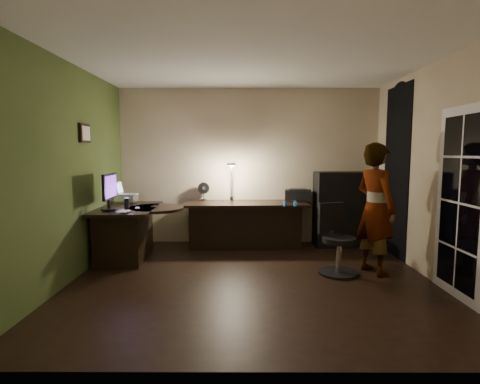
{
  "coord_description": "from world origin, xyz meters",
  "views": [
    {
      "loc": [
        -0.13,
        -4.57,
        1.6
      ],
      "look_at": [
        -0.15,
        1.05,
        1.0
      ],
      "focal_mm": 28.0,
      "sensor_mm": 36.0,
      "label": 1
    }
  ],
  "objects_px": {
    "cabinet": "(340,209)",
    "office_chair": "(339,240)",
    "desk_left": "(128,233)",
    "monitor": "(109,197)",
    "desk_right": "(245,225)",
    "person": "(375,209)"
  },
  "relations": [
    {
      "from": "desk_left",
      "to": "cabinet",
      "type": "height_order",
      "value": "cabinet"
    },
    {
      "from": "desk_left",
      "to": "office_chair",
      "type": "height_order",
      "value": "office_chair"
    },
    {
      "from": "desk_left",
      "to": "monitor",
      "type": "relative_size",
      "value": 2.45
    },
    {
      "from": "desk_left",
      "to": "desk_right",
      "type": "bearing_deg",
      "value": 17.58
    },
    {
      "from": "office_chair",
      "to": "desk_right",
      "type": "bearing_deg",
      "value": 112.53
    },
    {
      "from": "cabinet",
      "to": "person",
      "type": "xyz_separation_m",
      "value": [
        0.08,
        -1.45,
        0.23
      ]
    },
    {
      "from": "desk_left",
      "to": "office_chair",
      "type": "distance_m",
      "value": 3.07
    },
    {
      "from": "desk_left",
      "to": "monitor",
      "type": "xyz_separation_m",
      "value": [
        -0.15,
        -0.36,
        0.59
      ]
    },
    {
      "from": "desk_right",
      "to": "monitor",
      "type": "distance_m",
      "value": 2.24
    },
    {
      "from": "desk_right",
      "to": "desk_left",
      "type": "bearing_deg",
      "value": -161.08
    },
    {
      "from": "office_chair",
      "to": "person",
      "type": "distance_m",
      "value": 0.62
    },
    {
      "from": "desk_right",
      "to": "monitor",
      "type": "height_order",
      "value": "monitor"
    },
    {
      "from": "desk_left",
      "to": "monitor",
      "type": "distance_m",
      "value": 0.71
    },
    {
      "from": "monitor",
      "to": "person",
      "type": "relative_size",
      "value": 0.32
    },
    {
      "from": "desk_right",
      "to": "person",
      "type": "xyz_separation_m",
      "value": [
        1.7,
        -1.31,
        0.48
      ]
    },
    {
      "from": "monitor",
      "to": "person",
      "type": "distance_m",
      "value": 3.62
    },
    {
      "from": "monitor",
      "to": "person",
      "type": "height_order",
      "value": "person"
    },
    {
      "from": "cabinet",
      "to": "monitor",
      "type": "distance_m",
      "value": 3.73
    },
    {
      "from": "desk_right",
      "to": "person",
      "type": "bearing_deg",
      "value": -39.29
    },
    {
      "from": "desk_left",
      "to": "cabinet",
      "type": "relative_size",
      "value": 1.07
    },
    {
      "from": "desk_right",
      "to": "person",
      "type": "distance_m",
      "value": 2.2
    },
    {
      "from": "cabinet",
      "to": "office_chair",
      "type": "height_order",
      "value": "cabinet"
    }
  ]
}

